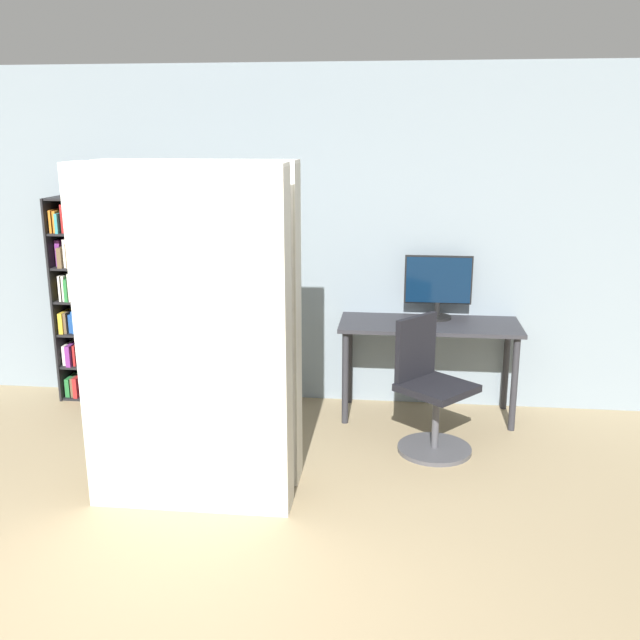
{
  "coord_description": "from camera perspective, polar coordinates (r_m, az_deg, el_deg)",
  "views": [
    {
      "loc": [
        1.02,
        -2.58,
        2.18
      ],
      "look_at": [
        0.53,
        1.68,
        1.05
      ],
      "focal_mm": 40.0,
      "sensor_mm": 36.0,
      "label": 1
    }
  ],
  "objects": [
    {
      "name": "mattress_near",
      "position": [
        4.15,
        -10.7,
        -1.82
      ],
      "size": [
        1.21,
        0.26,
        2.03
      ],
      "color": "silver",
      "rests_on": "ground"
    },
    {
      "name": "monitor",
      "position": [
        5.63,
        9.43,
        2.84
      ],
      "size": [
        0.52,
        0.23,
        0.5
      ],
      "color": "black",
      "rests_on": "desk"
    },
    {
      "name": "wall_back",
      "position": [
        5.82,
        -3.69,
        6.52
      ],
      "size": [
        8.0,
        0.06,
        2.7
      ],
      "color": "gray",
      "rests_on": "ground"
    },
    {
      "name": "office_chair",
      "position": [
        5.07,
        8.81,
        -6.12
      ],
      "size": [
        0.62,
        0.62,
        0.95
      ],
      "color": "#4C4C51",
      "rests_on": "ground"
    },
    {
      "name": "desk",
      "position": [
        5.58,
        8.72,
        -1.29
      ],
      "size": [
        1.38,
        0.56,
        0.76
      ],
      "color": "#2D2D33",
      "rests_on": "ground"
    },
    {
      "name": "bookshelf",
      "position": [
        6.2,
        -17.72,
        1.52
      ],
      "size": [
        0.71,
        0.32,
        1.68
      ],
      "color": "black",
      "rests_on": "ground"
    },
    {
      "name": "mattress_far",
      "position": [
        4.51,
        -9.26,
        -0.43
      ],
      "size": [
        1.21,
        0.25,
        2.03
      ],
      "color": "silver",
      "rests_on": "ground"
    }
  ]
}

